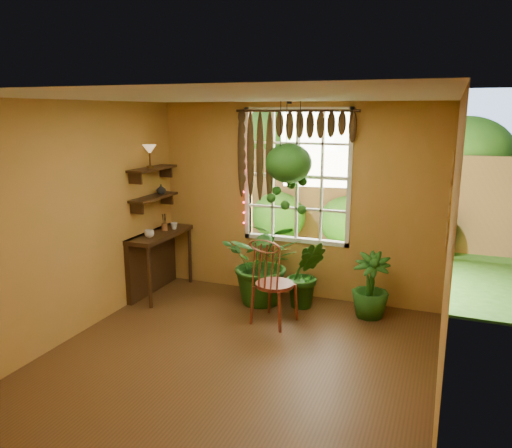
{
  "coord_description": "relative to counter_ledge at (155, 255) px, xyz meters",
  "views": [
    {
      "loc": [
        1.96,
        -4.28,
        2.58
      ],
      "look_at": [
        -0.16,
        1.15,
        1.25
      ],
      "focal_mm": 35.0,
      "sensor_mm": 36.0,
      "label": 1
    }
  ],
  "objects": [
    {
      "name": "backyard",
      "position": [
        2.15,
        5.27,
        0.73
      ],
      "size": [
        14.0,
        10.0,
        12.0
      ],
      "color": "#235518",
      "rests_on": "ground"
    },
    {
      "name": "wall_back",
      "position": [
        1.91,
        0.65,
        0.8
      ],
      "size": [
        4.0,
        0.0,
        4.0
      ],
      "primitive_type": "plane",
      "rotation": [
        1.57,
        0.0,
        0.0
      ],
      "color": "#C28542",
      "rests_on": "floor"
    },
    {
      "name": "windsor_chair",
      "position": [
        1.96,
        -0.42,
        -0.19
      ],
      "size": [
        0.57,
        0.59,
        1.26
      ],
      "rotation": [
        0.0,
        0.0,
        -0.23
      ],
      "color": "brown",
      "rests_on": "floor"
    },
    {
      "name": "wall_plates",
      "position": [
        3.89,
        0.19,
        1.0
      ],
      "size": [
        0.04,
        0.32,
        1.1
      ],
      "primitive_type": null,
      "color": "#FFF0D0",
      "rests_on": "wall_right"
    },
    {
      "name": "cup_b",
      "position": [
        0.19,
        0.25,
        0.4
      ],
      "size": [
        0.11,
        0.11,
        0.09
      ],
      "primitive_type": "imported",
      "rotation": [
        0.0,
        0.0,
        -0.09
      ],
      "color": "beige",
      "rests_on": "counter_ledge"
    },
    {
      "name": "counter_ledge",
      "position": [
        0.0,
        0.0,
        0.0
      ],
      "size": [
        0.4,
        1.2,
        0.9
      ],
      "color": "#3A2210",
      "rests_on": "floor"
    },
    {
      "name": "wall_right",
      "position": [
        3.91,
        -1.6,
        0.8
      ],
      "size": [
        0.0,
        4.5,
        4.5
      ],
      "primitive_type": "plane",
      "rotation": [
        1.57,
        0.0,
        -1.57
      ],
      "color": "#C28542",
      "rests_on": "floor"
    },
    {
      "name": "wall_left",
      "position": [
        -0.09,
        -1.6,
        0.8
      ],
      "size": [
        0.0,
        4.5,
        4.5
      ],
      "primitive_type": "plane",
      "rotation": [
        1.57,
        0.0,
        1.57
      ],
      "color": "#C28542",
      "rests_on": "floor"
    },
    {
      "name": "floor",
      "position": [
        1.91,
        -1.6,
        -0.55
      ],
      "size": [
        4.5,
        4.5,
        0.0
      ],
      "primitive_type": "plane",
      "color": "#553318",
      "rests_on": "ground"
    },
    {
      "name": "potted_plant_left",
      "position": [
        1.62,
        0.17,
        0.04
      ],
      "size": [
        1.19,
        1.08,
        1.18
      ],
      "primitive_type": "imported",
      "rotation": [
        0.0,
        0.0,
        0.16
      ],
      "color": "#1E4612",
      "rests_on": "floor"
    },
    {
      "name": "hanging_basket",
      "position": [
        1.91,
        0.29,
        1.3
      ],
      "size": [
        0.6,
        0.6,
        1.45
      ],
      "color": "black",
      "rests_on": "ceiling"
    },
    {
      "name": "tiffany_lamp",
      "position": [
        0.05,
        -0.08,
        1.5
      ],
      "size": [
        0.19,
        0.19,
        0.31
      ],
      "color": "brown",
      "rests_on": "shelf_upper"
    },
    {
      "name": "string_lights",
      "position": [
        1.15,
        0.59,
        1.2
      ],
      "size": [
        0.03,
        0.03,
        1.54
      ],
      "primitive_type": null,
      "color": "#FF2633",
      "rests_on": "window"
    },
    {
      "name": "valance_vine",
      "position": [
        1.82,
        0.56,
        1.73
      ],
      "size": [
        1.7,
        0.12,
        1.1
      ],
      "color": "#3A2210",
      "rests_on": "window"
    },
    {
      "name": "shelf_vase",
      "position": [
        0.04,
        0.19,
        0.94
      ],
      "size": [
        0.16,
        0.16,
        0.14
      ],
      "primitive_type": "imported",
      "rotation": [
        0.0,
        0.0,
        -0.19
      ],
      "color": "#B2AD99",
      "rests_on": "shelf_lower"
    },
    {
      "name": "shelf_lower",
      "position": [
        0.03,
        0.0,
        0.85
      ],
      "size": [
        0.25,
        0.9,
        0.04
      ],
      "primitive_type": "cube",
      "color": "#3A2210",
      "rests_on": "wall_left"
    },
    {
      "name": "ceiling",
      "position": [
        1.91,
        -1.6,
        2.15
      ],
      "size": [
        4.5,
        4.5,
        0.0
      ],
      "primitive_type": "plane",
      "rotation": [
        3.14,
        0.0,
        0.0
      ],
      "color": "silver",
      "rests_on": "wall_back"
    },
    {
      "name": "cup_a",
      "position": [
        0.13,
        -0.3,
        0.4
      ],
      "size": [
        0.13,
        0.13,
        0.1
      ],
      "primitive_type": "imported",
      "rotation": [
        0.0,
        0.0,
        -0.02
      ],
      "color": "silver",
      "rests_on": "counter_ledge"
    },
    {
      "name": "window",
      "position": [
        1.91,
        0.68,
        1.15
      ],
      "size": [
        1.52,
        0.1,
        1.86
      ],
      "color": "white",
      "rests_on": "wall_back"
    },
    {
      "name": "brush_jar",
      "position": [
        0.11,
        0.13,
        0.47
      ],
      "size": [
        0.08,
        0.08,
        0.31
      ],
      "color": "brown",
      "rests_on": "counter_ledge"
    },
    {
      "name": "potted_plant_mid",
      "position": [
        2.19,
        0.23,
        -0.09
      ],
      "size": [
        0.61,
        0.55,
        0.92
      ],
      "primitive_type": "imported",
      "rotation": [
        0.0,
        0.0,
        0.32
      ],
      "color": "#1E4612",
      "rests_on": "floor"
    },
    {
      "name": "potted_plant_right",
      "position": [
        3.04,
        0.22,
        -0.13
      ],
      "size": [
        0.51,
        0.51,
        0.84
      ],
      "primitive_type": "imported",
      "rotation": [
        0.0,
        0.0,
        0.09
      ],
      "color": "#1E4612",
      "rests_on": "floor"
    },
    {
      "name": "shelf_upper",
      "position": [
        0.03,
        0.0,
        1.25
      ],
      "size": [
        0.25,
        0.9,
        0.04
      ],
      "primitive_type": "cube",
      "color": "#3A2210",
      "rests_on": "wall_left"
    }
  ]
}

